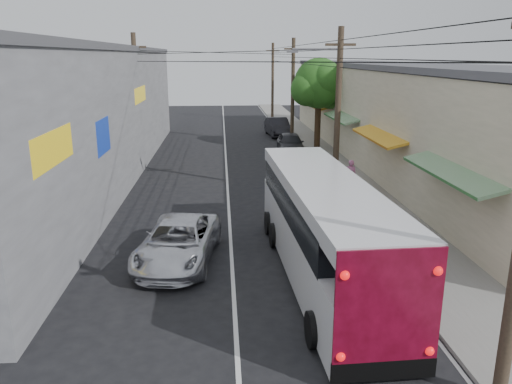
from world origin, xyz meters
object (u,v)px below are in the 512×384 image
(pedestrian_near, at_px, (350,176))
(pedestrian_far, at_px, (352,189))
(parked_car_mid, at_px, (291,143))
(jeepney, at_px, (178,242))
(parked_suv, at_px, (296,169))
(parked_car_far, at_px, (278,127))
(coach_bus, at_px, (323,227))

(pedestrian_near, height_order, pedestrian_far, pedestrian_near)
(parked_car_mid, distance_m, pedestrian_near, 10.90)
(jeepney, bearing_deg, parked_suv, 70.43)
(jeepney, bearing_deg, parked_car_far, 84.64)
(pedestrian_near, bearing_deg, coach_bus, 88.04)
(jeepney, relative_size, parked_car_far, 1.07)
(coach_bus, distance_m, pedestrian_near, 10.10)
(parked_suv, distance_m, pedestrian_near, 3.54)
(jeepney, height_order, pedestrian_far, pedestrian_far)
(parked_car_far, bearing_deg, pedestrian_near, -90.50)
(coach_bus, bearing_deg, pedestrian_far, 66.57)
(coach_bus, relative_size, jeepney, 2.19)
(parked_car_far, distance_m, pedestrian_far, 21.04)
(parked_car_mid, bearing_deg, pedestrian_near, -80.43)
(parked_car_mid, xyz_separation_m, parked_car_far, (0.00, 8.08, 0.04))
(coach_bus, relative_size, pedestrian_far, 7.88)
(coach_bus, relative_size, parked_car_mid, 2.56)
(parked_suv, distance_m, parked_car_far, 16.23)
(jeepney, relative_size, pedestrian_far, 3.60)
(coach_bus, xyz_separation_m, pedestrian_near, (3.34, 9.50, -0.70))
(parked_suv, relative_size, parked_car_far, 1.06)
(parked_car_mid, height_order, pedestrian_far, pedestrian_far)
(coach_bus, distance_m, jeepney, 4.89)
(pedestrian_far, bearing_deg, jeepney, 53.64)
(parked_car_far, relative_size, pedestrian_near, 2.92)
(parked_car_far, bearing_deg, coach_bus, -98.78)
(parked_suv, height_order, parked_car_far, parked_car_far)
(parked_suv, xyz_separation_m, parked_car_mid, (0.80, 8.13, 0.00))
(parked_car_mid, bearing_deg, parked_car_far, 91.52)
(pedestrian_near, bearing_deg, parked_car_mid, -64.55)
(parked_suv, height_order, pedestrian_far, pedestrian_far)
(pedestrian_near, bearing_deg, parked_car_far, -67.98)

